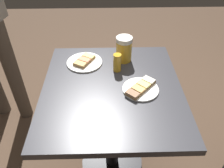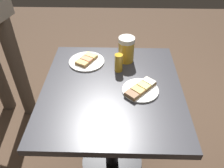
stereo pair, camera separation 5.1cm
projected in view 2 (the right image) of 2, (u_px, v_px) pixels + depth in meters
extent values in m
plane|color=#4C3828|center=(112.00, 162.00, 1.70)|extent=(6.00, 6.00, 0.00)
cylinder|color=black|center=(112.00, 161.00, 1.70)|extent=(0.44, 0.44, 0.01)
cylinder|color=black|center=(112.00, 130.00, 1.47)|extent=(0.09, 0.09, 0.70)
cube|color=#333338|center=(112.00, 89.00, 1.24)|extent=(0.82, 0.75, 0.04)
cylinder|color=white|center=(87.00, 61.00, 1.41)|extent=(0.22, 0.22, 0.01)
cube|color=#9E7547|center=(82.00, 64.00, 1.37)|extent=(0.08, 0.09, 0.01)
cube|color=#E5B266|center=(82.00, 62.00, 1.36)|extent=(0.07, 0.08, 0.01)
cube|color=#9E7547|center=(87.00, 60.00, 1.40)|extent=(0.08, 0.09, 0.01)
cube|color=#EA8E66|center=(86.00, 59.00, 1.39)|extent=(0.07, 0.08, 0.01)
cube|color=#9E7547|center=(91.00, 56.00, 1.43)|extent=(0.08, 0.09, 0.01)
cube|color=#EFE07A|center=(91.00, 55.00, 1.43)|extent=(0.07, 0.08, 0.01)
cylinder|color=white|center=(140.00, 90.00, 1.20)|extent=(0.19, 0.19, 0.01)
cube|color=#9E7547|center=(132.00, 95.00, 1.15)|extent=(0.08, 0.08, 0.01)
cube|color=#997051|center=(132.00, 94.00, 1.15)|extent=(0.08, 0.08, 0.01)
cube|color=#9E7547|center=(138.00, 91.00, 1.18)|extent=(0.08, 0.08, 0.01)
cube|color=#E5B266|center=(138.00, 89.00, 1.18)|extent=(0.08, 0.08, 0.01)
cube|color=#9E7547|center=(143.00, 86.00, 1.21)|extent=(0.08, 0.08, 0.01)
cube|color=#EFE07A|center=(144.00, 85.00, 1.20)|extent=(0.08, 0.08, 0.01)
cube|color=#9E7547|center=(149.00, 82.00, 1.23)|extent=(0.08, 0.08, 0.01)
cube|color=white|center=(149.00, 81.00, 1.23)|extent=(0.08, 0.08, 0.01)
cylinder|color=gold|center=(126.00, 51.00, 1.39)|extent=(0.10, 0.10, 0.13)
cylinder|color=white|center=(127.00, 40.00, 1.34)|extent=(0.10, 0.10, 0.03)
torus|color=silver|center=(129.00, 46.00, 1.43)|extent=(0.09, 0.04, 0.09)
cylinder|color=gold|center=(119.00, 63.00, 1.31)|extent=(0.05, 0.05, 0.11)
cylinder|color=#51473D|center=(18.00, 71.00, 1.82)|extent=(0.11, 0.11, 0.90)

